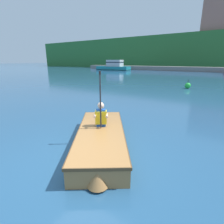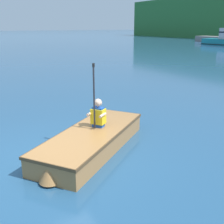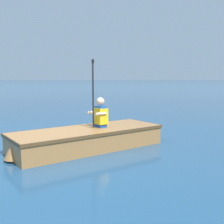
{
  "view_description": "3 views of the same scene",
  "coord_description": "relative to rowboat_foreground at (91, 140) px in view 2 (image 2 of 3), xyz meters",
  "views": [
    {
      "loc": [
        2.37,
        -2.28,
        2.07
      ],
      "look_at": [
        -0.09,
        1.39,
        0.77
      ],
      "focal_mm": 28.0,
      "sensor_mm": 36.0,
      "label": 1
    },
    {
      "loc": [
        4.93,
        -1.57,
        2.57
      ],
      "look_at": [
        -0.09,
        1.39,
        0.77
      ],
      "focal_mm": 45.0,
      "sensor_mm": 36.0,
      "label": 2
    },
    {
      "loc": [
        5.63,
        1.34,
        1.48
      ],
      "look_at": [
        -0.09,
        1.39,
        0.77
      ],
      "focal_mm": 45.0,
      "sensor_mm": 36.0,
      "label": 3
    }
  ],
  "objects": [
    {
      "name": "person_paddler",
      "position": [
        -0.2,
        0.28,
        0.48
      ],
      "size": [
        0.45,
        0.45,
        1.42
      ],
      "color": "#1E4CA5",
      "rests_on": "rowboat_foreground"
    },
    {
      "name": "rowboat_foreground",
      "position": [
        0.0,
        0.0,
        0.0
      ],
      "size": [
        2.76,
        3.25,
        0.42
      ],
      "color": "#A3703D",
      "rests_on": "ground"
    },
    {
      "name": "ground_plane",
      "position": [
        0.06,
        -0.86,
        -0.24
      ],
      "size": [
        300.0,
        300.0,
        0.0
      ],
      "primitive_type": "plane",
      "color": "navy"
    }
  ]
}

